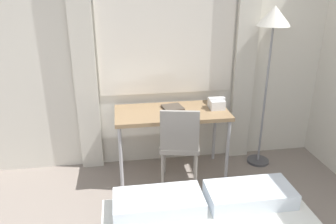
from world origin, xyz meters
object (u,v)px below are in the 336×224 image
object	(u,v)px
standing_lamp	(273,30)
telephone	(216,103)
desk	(172,117)
book	(173,108)
desk_chair	(180,141)

from	to	relation	value
standing_lamp	telephone	world-z (taller)	standing_lamp
desk	telephone	world-z (taller)	telephone
desk	book	xyz separation A→B (m)	(0.02, 0.07, 0.08)
book	desk	bearing A→B (deg)	-107.51
desk	telephone	size ratio (longest dim) A/B	6.77
standing_lamp	book	distance (m)	1.32
desk	book	bearing A→B (deg)	72.49
standing_lamp	telephone	size ratio (longest dim) A/B	10.22
desk	standing_lamp	size ratio (longest dim) A/B	0.66
desk	desk_chair	xyz separation A→B (m)	(0.04, -0.24, -0.18)
desk_chair	book	xyz separation A→B (m)	(-0.02, 0.31, 0.26)
desk_chair	standing_lamp	bearing A→B (deg)	29.12
desk_chair	telephone	bearing A→B (deg)	41.06
desk	desk_chair	bearing A→B (deg)	-79.99
standing_lamp	book	xyz separation A→B (m)	(-1.05, -0.02, -0.79)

